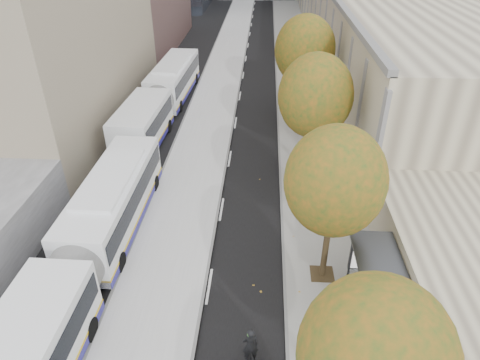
# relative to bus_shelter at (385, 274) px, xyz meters

# --- Properties ---
(bus_platform) EXTENTS (4.25, 150.00, 0.15)m
(bus_platform) POSITION_rel_bus_shelter_xyz_m (-9.56, 24.04, -2.11)
(bus_platform) COLOR #BDBDBD
(bus_platform) RESTS_ON ground
(sidewalk) EXTENTS (4.75, 150.00, 0.08)m
(sidewalk) POSITION_rel_bus_shelter_xyz_m (-1.56, 24.04, -2.15)
(sidewalk) COLOR gray
(sidewalk) RESTS_ON ground
(building_tan) EXTENTS (18.00, 92.00, 8.00)m
(building_tan) POSITION_rel_bus_shelter_xyz_m (9.81, 53.04, 1.81)
(building_tan) COLOR gray
(building_tan) RESTS_ON ground
(bus_shelter) EXTENTS (1.90, 4.40, 2.53)m
(bus_shelter) POSITION_rel_bus_shelter_xyz_m (0.00, 0.00, 0.00)
(bus_shelter) COLOR #383A3F
(bus_shelter) RESTS_ON sidewalk
(tree_b) EXTENTS (4.00, 4.00, 6.97)m
(tree_b) POSITION_rel_bus_shelter_xyz_m (-2.09, -5.96, 2.85)
(tree_b) COLOR black
(tree_b) RESTS_ON sidewalk
(tree_c) EXTENTS (4.20, 4.20, 7.28)m
(tree_c) POSITION_rel_bus_shelter_xyz_m (-2.09, 2.04, 3.06)
(tree_c) COLOR black
(tree_c) RESTS_ON sidewalk
(tree_d) EXTENTS (4.40, 4.40, 7.60)m
(tree_d) POSITION_rel_bus_shelter_xyz_m (-2.09, 11.04, 3.28)
(tree_d) COLOR black
(tree_d) RESTS_ON sidewalk
(tree_e) EXTENTS (4.60, 4.60, 7.92)m
(tree_e) POSITION_rel_bus_shelter_xyz_m (-2.09, 20.04, 3.50)
(tree_e) COLOR black
(tree_e) RESTS_ON sidewalk
(bus_near) EXTENTS (2.82, 17.91, 2.98)m
(bus_near) POSITION_rel_bus_shelter_xyz_m (-12.86, 1.25, -0.56)
(bus_near) COLOR white
(bus_near) RESTS_ON ground
(bus_far) EXTENTS (3.48, 18.56, 3.08)m
(bus_far) POSITION_rel_bus_shelter_xyz_m (-13.51, 20.43, -0.51)
(bus_far) COLOR white
(bus_far) RESTS_ON ground
(cyclist) EXTENTS (0.74, 1.69, 2.09)m
(cyclist) POSITION_rel_bus_shelter_xyz_m (-5.30, -2.96, -1.41)
(cyclist) COLOR black
(cyclist) RESTS_ON ground
(distant_car) EXTENTS (1.44, 3.50, 1.19)m
(distant_car) POSITION_rel_bus_shelter_xyz_m (-13.01, 29.24, -1.59)
(distant_car) COLOR white
(distant_car) RESTS_ON ground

